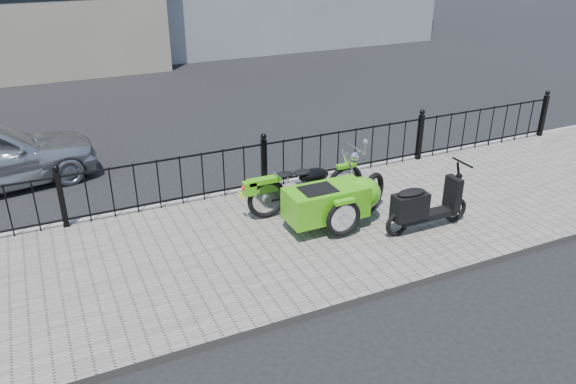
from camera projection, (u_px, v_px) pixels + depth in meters
name	position (u px, v px, depth m)	size (l,w,h in m)	color
ground	(295.00, 224.00, 9.46)	(120.00, 120.00, 0.00)	black
sidewalk	(308.00, 234.00, 9.03)	(30.00, 3.80, 0.12)	#655E55
curb	(262.00, 188.00, 10.62)	(30.00, 0.10, 0.12)	gray
iron_fence	(264.00, 165.00, 10.28)	(14.11, 0.11, 1.08)	black
motorcycle_sidecar	(331.00, 196.00, 9.05)	(2.28, 1.48, 0.98)	black
scooter	(423.00, 206.00, 8.86)	(1.57, 0.46, 1.07)	black
spare_tire	(372.00, 193.00, 9.47)	(0.70, 0.70, 0.10)	black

